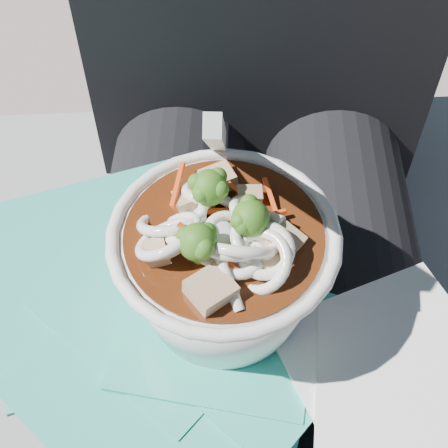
{
  "coord_description": "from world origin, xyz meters",
  "views": [
    {
      "loc": [
        -0.02,
        -0.25,
        1.03
      ],
      "look_at": [
        -0.03,
        -0.0,
        0.71
      ],
      "focal_mm": 50.0,
      "sensor_mm": 36.0,
      "label": 1
    }
  ],
  "objects_px": {
    "person_body": "(258,248)",
    "plastic_bag": "(164,323)",
    "stone_ledge": "(248,350)",
    "udon_bowl": "(224,260)",
    "lap": "(257,350)"
  },
  "relations": [
    {
      "from": "person_body",
      "to": "plastic_bag",
      "type": "bearing_deg",
      "value": -123.46
    },
    {
      "from": "stone_ledge",
      "to": "udon_bowl",
      "type": "height_order",
      "value": "udon_bowl"
    },
    {
      "from": "plastic_bag",
      "to": "person_body",
      "type": "bearing_deg",
      "value": 56.54
    },
    {
      "from": "plastic_bag",
      "to": "udon_bowl",
      "type": "distance_m",
      "value": 0.08
    },
    {
      "from": "stone_ledge",
      "to": "lap",
      "type": "distance_m",
      "value": 0.34
    },
    {
      "from": "person_body",
      "to": "plastic_bag",
      "type": "relative_size",
      "value": 2.98
    },
    {
      "from": "udon_bowl",
      "to": "stone_ledge",
      "type": "bearing_deg",
      "value": 79.36
    },
    {
      "from": "stone_ledge",
      "to": "lap",
      "type": "xyz_separation_m",
      "value": [
        0.0,
        -0.15,
        0.3
      ]
    },
    {
      "from": "udon_bowl",
      "to": "lap",
      "type": "bearing_deg",
      "value": 6.39
    },
    {
      "from": "stone_ledge",
      "to": "udon_bowl",
      "type": "bearing_deg",
      "value": -100.64
    },
    {
      "from": "person_body",
      "to": "udon_bowl",
      "type": "xyz_separation_m",
      "value": [
        -0.03,
        -0.1,
        0.12
      ]
    },
    {
      "from": "plastic_bag",
      "to": "udon_bowl",
      "type": "relative_size",
      "value": 1.74
    },
    {
      "from": "lap",
      "to": "udon_bowl",
      "type": "distance_m",
      "value": 0.14
    },
    {
      "from": "person_body",
      "to": "lap",
      "type": "bearing_deg",
      "value": -90.0
    },
    {
      "from": "lap",
      "to": "plastic_bag",
      "type": "bearing_deg",
      "value": -165.52
    }
  ]
}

